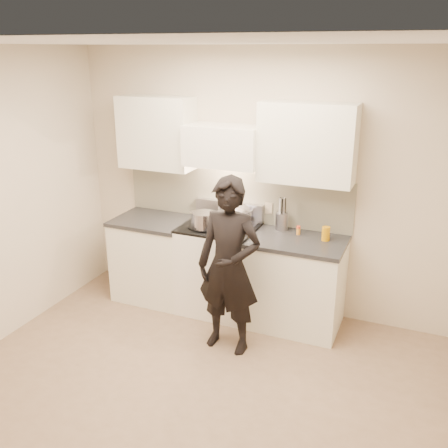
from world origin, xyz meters
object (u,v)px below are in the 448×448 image
(wok, at_px, (236,213))
(utensil_crock, at_px, (282,220))
(stove, at_px, (219,268))
(counter_right, at_px, (296,282))
(person, at_px, (229,267))

(wok, xyz_separation_m, utensil_crock, (0.47, 0.07, -0.04))
(stove, bearing_deg, counter_right, 0.00)
(utensil_crock, height_order, person, person)
(wok, relative_size, person, 0.28)
(person, bearing_deg, utensil_crock, 77.88)
(stove, bearing_deg, wok, 49.12)
(counter_right, relative_size, person, 0.56)
(utensil_crock, bearing_deg, wok, -172.13)
(stove, height_order, utensil_crock, utensil_crock)
(counter_right, distance_m, person, 0.87)
(counter_right, relative_size, wok, 2.00)
(counter_right, xyz_separation_m, person, (-0.46, -0.64, 0.36))
(stove, distance_m, person, 0.82)
(utensil_crock, bearing_deg, stove, -160.69)
(counter_right, xyz_separation_m, utensil_crock, (-0.23, 0.21, 0.56))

